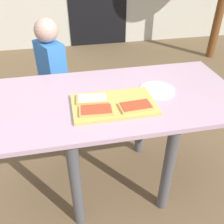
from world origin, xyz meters
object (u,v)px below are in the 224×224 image
Objects in this scene: cutting_board at (114,104)px; plate_white_right at (157,90)px; pizza_slice_near_right at (136,106)px; pizza_slice_near_left at (96,110)px; dining_table at (114,114)px; pizza_slice_far_left at (92,99)px; child_left at (53,74)px.

plate_white_right is (0.28, 0.10, -0.00)m from cutting_board.
pizza_slice_near_right reaches higher than plate_white_right.
pizza_slice_near_left is 0.86× the size of plate_white_right.
dining_table is 7.04× the size of plate_white_right.
pizza_slice_near_right and pizza_slice_far_left have the same top height.
pizza_slice_near_right is at bearing -62.16° from dining_table.
pizza_slice_far_left is 0.18× the size of child_left.
pizza_slice_far_left reaches higher than plate_white_right.
cutting_board reaches higher than plate_white_right.
pizza_slice_near_right is at bearing -1.26° from pizza_slice_near_left.
plate_white_right is (0.26, 0.01, 0.12)m from dining_table.
plate_white_right is at bearing 23.10° from pizza_slice_near_left.
pizza_slice_far_left is 0.39m from plate_white_right.
dining_table is 3.29× the size of cutting_board.
dining_table is 0.75m from child_left.
pizza_slice_near_left reaches higher than plate_white_right.
plate_white_right is at bearing -46.74° from child_left.
dining_table is 8.20× the size of pizza_slice_near_left.
cutting_board is 2.47× the size of pizza_slice_far_left.
pizza_slice_near_right is 0.98× the size of pizza_slice_far_left.
pizza_slice_near_right is at bearing -31.44° from cutting_board.
cutting_board is (-0.02, -0.09, 0.13)m from dining_table.
plate_white_right is (0.38, 0.16, -0.02)m from pizza_slice_near_left.
pizza_slice_near_left is (0.00, -0.11, 0.00)m from pizza_slice_far_left.
child_left is at bearing 113.64° from cutting_board.
pizza_slice_near_right is 0.85× the size of plate_white_right.
pizza_slice_near_right reaches higher than dining_table.
pizza_slice_near_right is 0.99× the size of pizza_slice_near_left.
cutting_board reaches higher than dining_table.
pizza_slice_far_left reaches higher than cutting_board.
cutting_board is at bearing -159.60° from plate_white_right.
pizza_slice_near_left is at bearing -74.29° from child_left.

